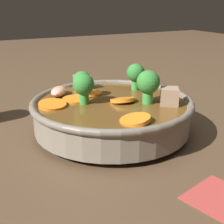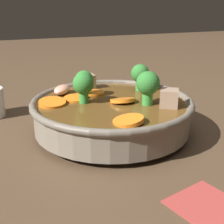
{
  "view_description": "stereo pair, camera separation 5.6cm",
  "coord_description": "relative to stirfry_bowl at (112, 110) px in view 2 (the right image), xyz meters",
  "views": [
    {
      "loc": [
        -0.47,
        0.24,
        0.23
      ],
      "look_at": [
        0.0,
        0.0,
        0.04
      ],
      "focal_mm": 50.0,
      "sensor_mm": 36.0,
      "label": 1
    },
    {
      "loc": [
        -0.49,
        0.19,
        0.23
      ],
      "look_at": [
        0.0,
        0.0,
        0.04
      ],
      "focal_mm": 50.0,
      "sensor_mm": 36.0,
      "label": 2
    }
  ],
  "objects": [
    {
      "name": "napkin",
      "position": [
        -0.26,
        -0.03,
        -0.04
      ],
      "size": [
        0.13,
        0.1,
        0.0
      ],
      "color": "#A33833",
      "rests_on": "ground_plane"
    },
    {
      "name": "stirfry_bowl",
      "position": [
        0.0,
        0.0,
        0.0
      ],
      "size": [
        0.29,
        0.29,
        0.12
      ],
      "color": "slate",
      "rests_on": "ground_plane"
    },
    {
      "name": "ground_plane",
      "position": [
        -0.0,
        0.0,
        -0.04
      ],
      "size": [
        3.0,
        3.0,
        0.0
      ],
      "primitive_type": "plane",
      "color": "#4C3826"
    }
  ]
}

